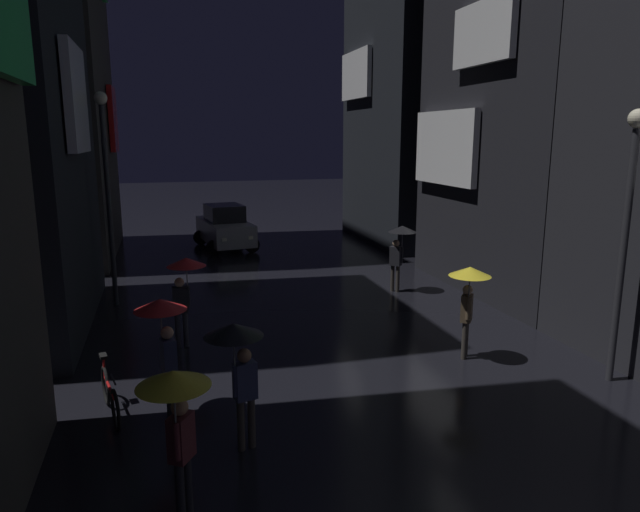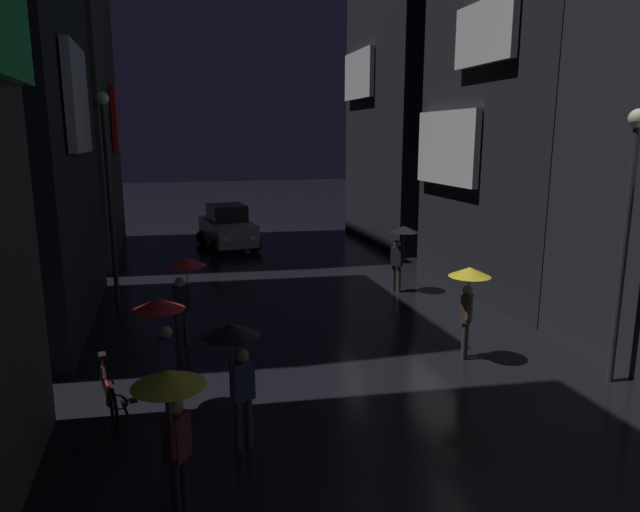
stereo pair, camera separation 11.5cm
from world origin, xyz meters
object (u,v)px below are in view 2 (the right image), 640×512
at_px(streetlamp_left_far, 108,176).
at_px(streetlamp_right_near, 627,216).
at_px(pedestrian_far_right_black, 235,351).
at_px(pedestrian_foreground_left_red, 161,325).
at_px(pedestrian_midstreet_centre_red, 184,277).
at_px(pedestrian_near_crossing_yellow, 172,403).
at_px(pedestrian_midstreet_left_yellow, 469,287).
at_px(car_distant, 227,227).
at_px(pedestrian_foreground_right_black, 401,240).
at_px(bicycle_parked_at_storefront, 109,394).

bearing_deg(streetlamp_left_far, streetlamp_right_near, -39.52).
relative_size(pedestrian_far_right_black, pedestrian_foreground_left_red, 1.00).
bearing_deg(streetlamp_right_near, pedestrian_far_right_black, -174.90).
bearing_deg(pedestrian_midstreet_centre_red, pedestrian_far_right_black, -83.29).
distance_m(pedestrian_foreground_left_red, streetlamp_right_near, 8.84).
bearing_deg(pedestrian_near_crossing_yellow, streetlamp_left_far, 98.15).
xyz_separation_m(pedestrian_midstreet_left_yellow, streetlamp_left_far, (-7.73, 6.51, 2.06)).
relative_size(pedestrian_foreground_left_red, pedestrian_midstreet_centre_red, 1.00).
bearing_deg(car_distant, streetlamp_left_far, -117.53).
height_order(pedestrian_midstreet_centre_red, streetlamp_left_far, streetlamp_left_far).
bearing_deg(car_distant, pedestrian_midstreet_centre_red, -100.48).
xyz_separation_m(pedestrian_foreground_left_red, streetlamp_left_far, (-1.36, 7.37, 2.06)).
distance_m(pedestrian_midstreet_centre_red, streetlamp_left_far, 4.87).
bearing_deg(pedestrian_foreground_right_black, pedestrian_midstreet_centre_red, -155.21).
relative_size(pedestrian_midstreet_centre_red, bicycle_parked_at_storefront, 1.19).
height_order(pedestrian_near_crossing_yellow, pedestrian_midstreet_centre_red, same).
height_order(pedestrian_foreground_left_red, bicycle_parked_at_storefront, pedestrian_foreground_left_red).
xyz_separation_m(pedestrian_midstreet_centre_red, streetlamp_right_near, (8.14, -4.24, 1.68)).
xyz_separation_m(pedestrian_midstreet_left_yellow, pedestrian_midstreet_centre_red, (-5.87, 2.50, 0.00)).
distance_m(pedestrian_foreground_left_red, streetlamp_left_far, 7.78).
bearing_deg(pedestrian_midstreet_left_yellow, bicycle_parked_at_storefront, -174.97).
height_order(bicycle_parked_at_storefront, streetlamp_left_far, streetlamp_left_far).
relative_size(pedestrian_foreground_left_red, bicycle_parked_at_storefront, 1.19).
height_order(pedestrian_midstreet_left_yellow, pedestrian_midstreet_centre_red, same).
relative_size(pedestrian_near_crossing_yellow, streetlamp_left_far, 0.35).
height_order(pedestrian_midstreet_left_yellow, streetlamp_left_far, streetlamp_left_far).
distance_m(bicycle_parked_at_storefront, streetlamp_left_far, 7.90).
relative_size(pedestrian_far_right_black, streetlamp_left_far, 0.35).
bearing_deg(pedestrian_midstreet_centre_red, pedestrian_foreground_left_red, -98.39).
bearing_deg(car_distant, pedestrian_far_right_black, -95.47).
distance_m(pedestrian_near_crossing_yellow, pedestrian_foreground_left_red, 3.08).
relative_size(pedestrian_midstreet_left_yellow, pedestrian_foreground_left_red, 1.00).
relative_size(bicycle_parked_at_storefront, streetlamp_right_near, 0.33).
distance_m(pedestrian_near_crossing_yellow, car_distant, 18.38).
relative_size(pedestrian_near_crossing_yellow, car_distant, 0.49).
bearing_deg(bicycle_parked_at_storefront, pedestrian_near_crossing_yellow, -71.55).
bearing_deg(pedestrian_far_right_black, pedestrian_near_crossing_yellow, -121.70).
relative_size(pedestrian_foreground_right_black, streetlamp_left_far, 0.35).
bearing_deg(pedestrian_foreground_left_red, bicycle_parked_at_storefront, 167.00).
distance_m(pedestrian_midstreet_left_yellow, car_distant, 14.73).
xyz_separation_m(pedestrian_foreground_left_red, streetlamp_right_near, (8.64, -0.87, 1.68)).
bearing_deg(pedestrian_near_crossing_yellow, car_distant, 82.06).
bearing_deg(pedestrian_foreground_right_black, streetlamp_right_near, -78.75).
bearing_deg(pedestrian_foreground_left_red, streetlamp_left_far, 100.47).
bearing_deg(pedestrian_foreground_left_red, pedestrian_midstreet_left_yellow, 7.77).
distance_m(pedestrian_midstreet_centre_red, bicycle_parked_at_storefront, 3.70).
distance_m(pedestrian_midstreet_centre_red, car_distant, 11.97).
bearing_deg(bicycle_parked_at_storefront, pedestrian_foreground_right_black, 37.41).
distance_m(pedestrian_foreground_right_black, car_distant, 9.79).
bearing_deg(pedestrian_foreground_right_black, bicycle_parked_at_storefront, -142.59).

